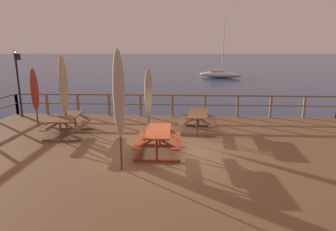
{
  "coord_description": "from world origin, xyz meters",
  "views": [
    {
      "loc": [
        0.52,
        -8.8,
        3.85
      ],
      "look_at": [
        0.0,
        0.77,
        1.62
      ],
      "focal_mm": 30.21,
      "sensor_mm": 36.0,
      "label": 1
    }
  ],
  "objects": [
    {
      "name": "picnic_table_mid_left",
      "position": [
        -0.25,
        -0.28,
        1.17
      ],
      "size": [
        1.44,
        1.81,
        0.78
      ],
      "color": "#993819",
      "rests_on": "wooden_deck"
    },
    {
      "name": "wooden_deck",
      "position": [
        0.0,
        0.0,
        0.31
      ],
      "size": [
        16.31,
        10.28,
        0.62
      ],
      "primitive_type": "cube",
      "color": "brown",
      "rests_on": "ground"
    },
    {
      "name": "sailboat_distant",
      "position": [
        5.69,
        31.76,
        0.51
      ],
      "size": [
        6.21,
        3.67,
        7.72
      ],
      "color": "silver",
      "rests_on": "ground"
    },
    {
      "name": "picnic_table_mid_centre",
      "position": [
        -3.9,
        1.51,
        1.18
      ],
      "size": [
        1.5,
        2.02,
        0.78
      ],
      "color": "brown",
      "rests_on": "wooden_deck"
    },
    {
      "name": "patio_umbrella_short_mid",
      "position": [
        -1.15,
        -1.61,
        2.7
      ],
      "size": [
        0.32,
        0.32,
        3.28
      ],
      "color": "#4C3828",
      "rests_on": "wooden_deck"
    },
    {
      "name": "patio_umbrella_tall_front",
      "position": [
        -3.97,
        1.53,
        2.56
      ],
      "size": [
        0.32,
        0.32,
        3.05
      ],
      "color": "#4C3828",
      "rests_on": "wooden_deck"
    },
    {
      "name": "railing_waterside_far",
      "position": [
        -0.0,
        4.99,
        1.36
      ],
      "size": [
        16.11,
        0.1,
        1.09
      ],
      "color": "brown",
      "rests_on": "wooden_deck"
    },
    {
      "name": "patio_umbrella_tall_mid_right",
      "position": [
        -5.74,
        2.69,
        2.21
      ],
      "size": [
        0.32,
        0.32,
        2.5
      ],
      "color": "#4C3828",
      "rests_on": "wooden_deck"
    },
    {
      "name": "patio_umbrella_short_front",
      "position": [
        -0.83,
        2.04,
        2.24
      ],
      "size": [
        0.32,
        0.32,
        2.55
      ],
      "color": "#4C3828",
      "rests_on": "wooden_deck"
    },
    {
      "name": "picnic_table_front_right",
      "position": [
        1.12,
        2.37,
        1.17
      ],
      "size": [
        1.56,
        1.94,
        0.78
      ],
      "color": "brown",
      "rests_on": "wooden_deck"
    },
    {
      "name": "lamp_post_hooked",
      "position": [
        -7.33,
        4.29,
        2.73
      ],
      "size": [
        0.49,
        0.57,
        3.2
      ],
      "color": "black",
      "rests_on": "wooden_deck"
    },
    {
      "name": "ground_plane",
      "position": [
        0.0,
        0.0,
        0.0
      ],
      "size": [
        600.0,
        600.0,
        0.0
      ],
      "primitive_type": "plane",
      "color": "navy"
    }
  ]
}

